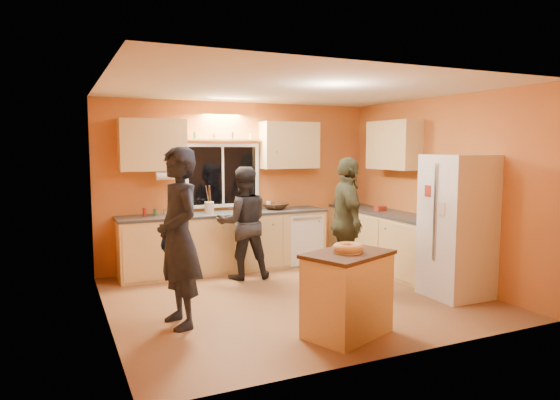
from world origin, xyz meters
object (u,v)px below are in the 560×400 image
island (347,293)px  person_right (347,223)px  person_left (179,238)px  person_center (243,223)px  refrigerator (458,226)px

island → person_right: 1.77m
person_left → person_right: person_left is taller
person_right → island: bearing=164.3°
island → person_center: size_ratio=0.64×
person_left → person_center: (1.29, 1.55, -0.14)m
island → person_right: person_right is taller
refrigerator → island: size_ratio=1.74×
island → person_center: (-0.19, 2.51, 0.38)m
island → person_left: (-1.47, 0.97, 0.52)m
refrigerator → person_center: refrigerator is taller
person_left → island: bearing=48.6°
refrigerator → person_left: person_left is taller
refrigerator → island: 2.10m
refrigerator → person_left: (-3.45, 0.40, 0.05)m
refrigerator → person_left: bearing=173.3°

